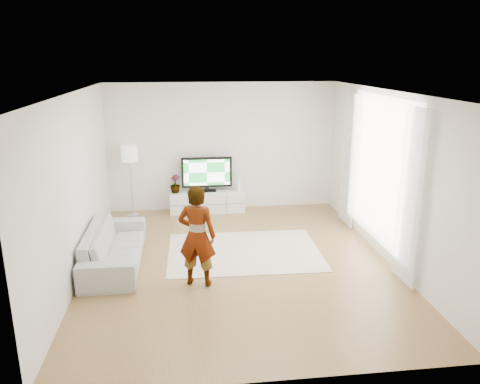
{
  "coord_description": "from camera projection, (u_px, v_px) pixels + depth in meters",
  "views": [
    {
      "loc": [
        -0.84,
        -7.13,
        3.31
      ],
      "look_at": [
        0.08,
        0.4,
        1.11
      ],
      "focal_mm": 35.0,
      "sensor_mm": 36.0,
      "label": 1
    }
  ],
  "objects": [
    {
      "name": "floor",
      "position": [
        238.0,
        263.0,
        7.82
      ],
      "size": [
        6.0,
        6.0,
        0.0
      ],
      "primitive_type": "plane",
      "color": "#9F7B47",
      "rests_on": "ground"
    },
    {
      "name": "ceiling",
      "position": [
        238.0,
        92.0,
        7.04
      ],
      "size": [
        6.0,
        6.0,
        0.0
      ],
      "primitive_type": "plane",
      "color": "white",
      "rests_on": "wall_back"
    },
    {
      "name": "wall_left",
      "position": [
        76.0,
        187.0,
        7.14
      ],
      "size": [
        0.02,
        6.0,
        2.8
      ],
      "primitive_type": "cube",
      "color": "white",
      "rests_on": "floor"
    },
    {
      "name": "wall_right",
      "position": [
        388.0,
        177.0,
        7.72
      ],
      "size": [
        0.02,
        6.0,
        2.8
      ],
      "primitive_type": "cube",
      "color": "white",
      "rests_on": "floor"
    },
    {
      "name": "wall_back",
      "position": [
        222.0,
        147.0,
        10.29
      ],
      "size": [
        5.0,
        0.02,
        2.8
      ],
      "primitive_type": "cube",
      "color": "white",
      "rests_on": "floor"
    },
    {
      "name": "wall_front",
      "position": [
        274.0,
        260.0,
        4.57
      ],
      "size": [
        5.0,
        0.02,
        2.8
      ],
      "primitive_type": "cube",
      "color": "white",
      "rests_on": "floor"
    },
    {
      "name": "window",
      "position": [
        380.0,
        170.0,
        7.99
      ],
      "size": [
        0.01,
        2.6,
        2.5
      ],
      "primitive_type": "cube",
      "color": "white",
      "rests_on": "wall_right"
    },
    {
      "name": "curtain_near",
      "position": [
        411.0,
        198.0,
        6.77
      ],
      "size": [
        0.04,
        0.7,
        2.6
      ],
      "primitive_type": "cube",
      "color": "white",
      "rests_on": "floor"
    },
    {
      "name": "curtain_far",
      "position": [
        349.0,
        160.0,
        9.25
      ],
      "size": [
        0.04,
        0.7,
        2.6
      ],
      "primitive_type": "cube",
      "color": "white",
      "rests_on": "floor"
    },
    {
      "name": "media_console",
      "position": [
        207.0,
        201.0,
        10.35
      ],
      "size": [
        1.64,
        0.46,
        0.46
      ],
      "color": "white",
      "rests_on": "floor"
    },
    {
      "name": "television",
      "position": [
        207.0,
        173.0,
        10.2
      ],
      "size": [
        1.1,
        0.22,
        0.77
      ],
      "color": "black",
      "rests_on": "media_console"
    },
    {
      "name": "game_console",
      "position": [
        239.0,
        185.0,
        10.34
      ],
      "size": [
        0.09,
        0.18,
        0.24
      ],
      "rotation": [
        0.0,
        0.0,
        -0.21
      ],
      "color": "white",
      "rests_on": "media_console"
    },
    {
      "name": "potted_plant",
      "position": [
        175.0,
        184.0,
        10.15
      ],
      "size": [
        0.29,
        0.29,
        0.4
      ],
      "primitive_type": "imported",
      "rotation": [
        0.0,
        0.0,
        -0.38
      ],
      "color": "#3F7238",
      "rests_on": "media_console"
    },
    {
      "name": "rug",
      "position": [
        244.0,
        252.0,
        8.24
      ],
      "size": [
        2.68,
        1.96,
        0.01
      ],
      "primitive_type": "cube",
      "rotation": [
        0.0,
        0.0,
        -0.02
      ],
      "color": "beige",
      "rests_on": "floor"
    },
    {
      "name": "player",
      "position": [
        197.0,
        236.0,
        6.86
      ],
      "size": [
        0.64,
        0.52,
        1.54
      ],
      "primitive_type": "imported",
      "rotation": [
        0.0,
        0.0,
        2.85
      ],
      "color": "#334772",
      "rests_on": "rug"
    },
    {
      "name": "sofa",
      "position": [
        114.0,
        246.0,
        7.68
      ],
      "size": [
        0.86,
        2.18,
        0.64
      ],
      "primitive_type": "imported",
      "rotation": [
        0.0,
        0.0,
        1.57
      ],
      "color": "#B4B4AF",
      "rests_on": "floor"
    },
    {
      "name": "floor_lamp",
      "position": [
        130.0,
        157.0,
        9.8
      ],
      "size": [
        0.34,
        0.34,
        1.53
      ],
      "color": "silver",
      "rests_on": "floor"
    }
  ]
}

